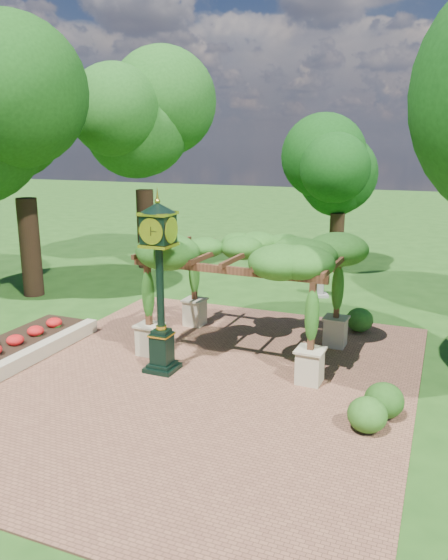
% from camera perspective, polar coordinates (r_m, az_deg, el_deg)
% --- Properties ---
extents(ground, '(120.00, 120.00, 0.00)m').
position_cam_1_polar(ground, '(12.81, -4.33, -12.16)').
color(ground, '#1E4714').
rests_on(ground, ground).
extents(brick_plaza, '(10.00, 12.00, 0.04)m').
position_cam_1_polar(brick_plaza, '(13.62, -2.43, -10.38)').
color(brick_plaza, brown).
rests_on(brick_plaza, ground).
extents(border_wall, '(0.35, 5.00, 0.40)m').
position_cam_1_polar(border_wall, '(15.54, -18.98, -7.27)').
color(border_wall, '#C6B793').
rests_on(border_wall, ground).
extents(flower_bed, '(1.50, 5.00, 0.36)m').
position_cam_1_polar(flower_bed, '(16.13, -21.41, -6.77)').
color(flower_bed, red).
rests_on(flower_bed, ground).
extents(pedestal_clock, '(0.86, 0.86, 4.35)m').
position_cam_1_polar(pedestal_clock, '(13.39, -6.75, 0.82)').
color(pedestal_clock, black).
rests_on(pedestal_clock, brick_plaza).
extents(pergola, '(5.31, 3.45, 3.28)m').
position_cam_1_polar(pergola, '(14.66, 2.23, 2.43)').
color(pergola, '#C2B690').
rests_on(pergola, brick_plaza).
extents(sundial, '(0.77, 0.77, 1.06)m').
position_cam_1_polar(sundial, '(20.94, 10.02, -0.46)').
color(sundial, gray).
rests_on(sundial, ground).
extents(shrub_front, '(0.93, 0.93, 0.72)m').
position_cam_1_polar(shrub_front, '(11.58, 14.74, -13.46)').
color(shrub_front, '#285A19').
rests_on(shrub_front, brick_plaza).
extents(shrub_mid, '(0.92, 0.92, 0.75)m').
position_cam_1_polar(shrub_mid, '(12.20, 16.38, -11.98)').
color(shrub_mid, '#204914').
rests_on(shrub_mid, brick_plaza).
extents(shrub_back, '(1.04, 1.04, 0.74)m').
position_cam_1_polar(shrub_back, '(17.24, 13.99, -4.06)').
color(shrub_back, '#265D1B').
rests_on(shrub_back, brick_plaza).
extents(tree_west_near, '(5.11, 5.11, 9.54)m').
position_cam_1_polar(tree_west_near, '(21.46, -20.66, 15.64)').
color(tree_west_near, black).
rests_on(tree_west_near, ground).
extents(tree_west_far, '(4.49, 4.49, 9.28)m').
position_cam_1_polar(tree_west_far, '(25.30, -8.55, 15.55)').
color(tree_west_far, black).
rests_on(tree_west_far, ground).
extents(tree_north, '(3.48, 3.48, 6.78)m').
position_cam_1_polar(tree_north, '(24.70, 12.03, 11.44)').
color(tree_north, '#352215').
rests_on(tree_north, ground).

